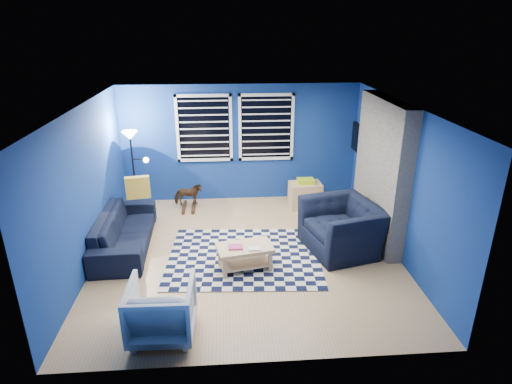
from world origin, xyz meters
TOP-DOWN VIEW (x-y plane):
  - floor at (0.00, 0.00)m, footprint 5.00×5.00m
  - ceiling at (0.00, 0.00)m, footprint 5.00×5.00m
  - wall_back at (0.00, 2.50)m, footprint 5.00×0.00m
  - wall_left at (-2.50, 0.00)m, footprint 0.00×5.00m
  - wall_right at (2.50, 0.00)m, footprint 0.00×5.00m
  - fireplace at (2.36, 0.50)m, footprint 0.65×2.00m
  - window_left at (-0.75, 2.46)m, footprint 1.17×0.06m
  - window_right at (0.55, 2.46)m, footprint 1.17×0.06m
  - tv at (2.45, 2.00)m, footprint 0.07×1.00m
  - rug at (-0.06, -0.11)m, footprint 2.62×2.15m
  - sofa at (-2.10, 0.42)m, footprint 2.16×0.91m
  - armchair_big at (1.63, 0.05)m, footprint 1.53×1.41m
  - armchair_bent at (-1.16, -1.92)m, footprint 0.81×0.84m
  - rocking_horse at (-1.12, 1.98)m, footprint 0.32×0.60m
  - coffee_table at (-0.07, -0.47)m, footprint 0.94×0.65m
  - cabinet at (1.33, 1.89)m, footprint 0.68×0.47m
  - floor_lamp at (-2.13, 1.84)m, footprint 0.47×0.29m
  - throw_pillow at (-1.95, 1.13)m, footprint 0.45×0.20m

SIDE VIEW (x-z plane):
  - floor at x=0.00m, z-range 0.00..0.00m
  - rug at x=-0.06m, z-range 0.00..0.02m
  - cabinet at x=1.33m, z-range -0.04..0.60m
  - coffee_table at x=-0.07m, z-range 0.08..0.51m
  - rocking_horse at x=-1.12m, z-range 0.07..0.55m
  - sofa at x=-2.10m, z-range 0.00..0.62m
  - armchair_bent at x=-1.16m, z-range 0.00..0.74m
  - armchair_big at x=1.63m, z-range 0.00..0.84m
  - throw_pillow at x=-1.95m, z-range 0.62..1.04m
  - fireplace at x=2.36m, z-range -0.05..2.45m
  - wall_back at x=0.00m, z-range -1.25..3.75m
  - wall_left at x=-2.50m, z-range -1.25..3.75m
  - wall_right at x=2.50m, z-range -1.25..3.75m
  - tv at x=2.45m, z-range 1.11..1.69m
  - floor_lamp at x=-2.13m, z-range 0.55..2.26m
  - window_left at x=-0.75m, z-range 0.89..2.31m
  - window_right at x=0.55m, z-range 0.89..2.31m
  - ceiling at x=0.00m, z-range 2.50..2.50m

